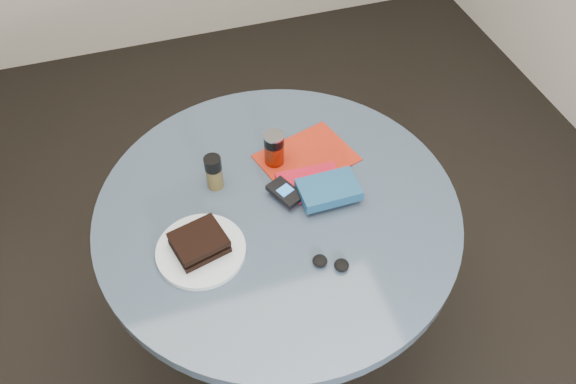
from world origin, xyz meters
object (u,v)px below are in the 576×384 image
object	(u,v)px
headphones	(331,263)
novel	(329,190)
table	(278,241)
magazine	(307,158)
plate	(201,251)
soda_can	(274,149)
red_book	(310,183)
sandwich	(199,243)
pepper_grinder	(214,172)
mp3_player	(285,192)

from	to	relation	value
headphones	novel	bearing A→B (deg)	71.26
table	magazine	xyz separation A→B (m)	(0.13, 0.15, 0.17)
plate	magazine	world-z (taller)	plate
soda_can	magazine	bearing A→B (deg)	-8.42
table	headphones	world-z (taller)	headphones
red_book	headphones	distance (m)	0.27
table	sandwich	distance (m)	0.32
table	headphones	xyz separation A→B (m)	(0.07, -0.22, 0.17)
table	magazine	distance (m)	0.26
headphones	soda_can	bearing A→B (deg)	94.58
table	plate	bearing A→B (deg)	-159.69
table	soda_can	world-z (taller)	soda_can
pepper_grinder	novel	distance (m)	0.32
mp3_player	magazine	bearing A→B (deg)	50.25
pepper_grinder	headphones	xyz separation A→B (m)	(0.21, -0.35, -0.04)
table	sandwich	xyz separation A→B (m)	(-0.23, -0.08, 0.20)
sandwich	magazine	size ratio (longest dim) A/B	0.57
novel	pepper_grinder	bearing A→B (deg)	153.58
red_book	novel	size ratio (longest dim) A/B	1.08
mp3_player	plate	bearing A→B (deg)	-157.87
novel	mp3_player	xyz separation A→B (m)	(-0.11, 0.03, -0.01)
plate	soda_can	size ratio (longest dim) A/B	2.11
table	pepper_grinder	bearing A→B (deg)	138.71
magazine	headphones	world-z (taller)	headphones
sandwich	headphones	xyz separation A→B (m)	(0.30, -0.14, -0.03)
soda_can	magazine	size ratio (longest dim) A/B	0.41
novel	headphones	distance (m)	0.22
red_book	mp3_player	bearing A→B (deg)	-162.43
red_book	plate	bearing A→B (deg)	-157.06
soda_can	novel	size ratio (longest dim) A/B	0.67
table	mp3_player	xyz separation A→B (m)	(0.03, 0.02, 0.19)
mp3_player	sandwich	bearing A→B (deg)	-158.70
plate	magazine	xyz separation A→B (m)	(0.36, 0.23, -0.00)
sandwich	pepper_grinder	world-z (taller)	pepper_grinder
pepper_grinder	mp3_player	xyz separation A→B (m)	(0.17, -0.11, -0.03)
table	plate	world-z (taller)	plate
sandwich	pepper_grinder	xyz separation A→B (m)	(0.09, 0.21, 0.02)
headphones	pepper_grinder	bearing A→B (deg)	121.59
sandwich	headphones	world-z (taller)	sandwich
sandwich	mp3_player	world-z (taller)	sandwich
soda_can	red_book	bearing A→B (deg)	-60.10
sandwich	magazine	xyz separation A→B (m)	(0.37, 0.23, -0.03)
red_book	pepper_grinder	bearing A→B (deg)	163.99
plate	mp3_player	bearing A→B (deg)	22.13
soda_can	mp3_player	distance (m)	0.15
pepper_grinder	plate	bearing A→B (deg)	-112.26
sandwich	pepper_grinder	distance (m)	0.23
sandwich	red_book	bearing A→B (deg)	19.86
mp3_player	novel	bearing A→B (deg)	-16.23
pepper_grinder	red_book	size ratio (longest dim) A/B	0.62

